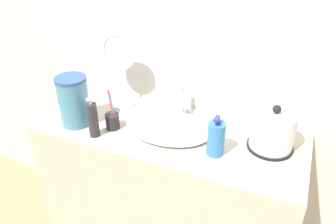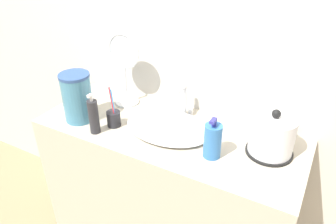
% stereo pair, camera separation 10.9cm
% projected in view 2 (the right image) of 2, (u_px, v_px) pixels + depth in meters
% --- Properties ---
extents(wall_back, '(6.00, 0.04, 2.60)m').
position_uv_depth(wall_back, '(196.00, 22.00, 1.53)').
color(wall_back, beige).
rests_on(wall_back, ground_plane).
extents(vanity_counter, '(1.27, 0.51, 0.85)m').
position_uv_depth(vanity_counter, '(168.00, 196.00, 1.77)').
color(vanity_counter, '#B7AD99').
rests_on(vanity_counter, ground_plane).
extents(sink_basin, '(0.42, 0.30, 0.04)m').
position_uv_depth(sink_basin, '(168.00, 127.00, 1.54)').
color(sink_basin, white).
rests_on(sink_basin, vanity_counter).
extents(faucet, '(0.06, 0.14, 0.17)m').
position_uv_depth(faucet, '(184.00, 99.00, 1.62)').
color(faucet, silver).
rests_on(faucet, vanity_counter).
extents(electric_kettle, '(0.20, 0.20, 0.21)m').
position_uv_depth(electric_kettle, '(272.00, 137.00, 1.36)').
color(electric_kettle, black).
rests_on(electric_kettle, vanity_counter).
extents(toothbrush_cup, '(0.07, 0.07, 0.21)m').
position_uv_depth(toothbrush_cup, '(114.00, 118.00, 1.57)').
color(toothbrush_cup, '#232328').
rests_on(toothbrush_cup, vanity_counter).
extents(lotion_bottle, '(0.05, 0.05, 0.20)m').
position_uv_depth(lotion_bottle, '(94.00, 116.00, 1.50)').
color(lotion_bottle, '#28282D').
rests_on(lotion_bottle, vanity_counter).
extents(shampoo_bottle, '(0.07, 0.07, 0.19)m').
position_uv_depth(shampoo_bottle, '(213.00, 141.00, 1.34)').
color(shampoo_bottle, '#3370B7').
rests_on(shampoo_bottle, vanity_counter).
extents(vanity_mirror, '(0.19, 0.13, 0.39)m').
position_uv_depth(vanity_mirror, '(124.00, 65.00, 1.68)').
color(vanity_mirror, silver).
rests_on(vanity_mirror, vanity_counter).
extents(water_pitcher, '(0.15, 0.15, 0.24)m').
position_uv_depth(water_pitcher, '(77.00, 97.00, 1.58)').
color(water_pitcher, teal).
rests_on(water_pitcher, vanity_counter).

